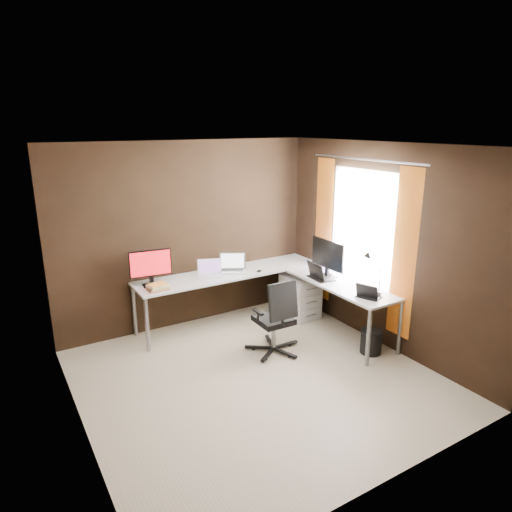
{
  "coord_description": "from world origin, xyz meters",
  "views": [
    {
      "loc": [
        -2.31,
        -3.79,
        2.71
      ],
      "look_at": [
        0.56,
        0.95,
        1.09
      ],
      "focal_mm": 32.0,
      "sensor_mm": 36.0,
      "label": 1
    }
  ],
  "objects": [
    {
      "name": "room",
      "position": [
        0.34,
        0.07,
        1.28
      ],
      "size": [
        3.6,
        3.6,
        2.5
      ],
      "color": "#B6AA8D",
      "rests_on": "ground"
    },
    {
      "name": "desk",
      "position": [
        0.84,
        1.04,
        0.68
      ],
      "size": [
        2.65,
        2.25,
        0.73
      ],
      "color": "white",
      "rests_on": "ground"
    },
    {
      "name": "drawer_pedestal",
      "position": [
        1.43,
        1.15,
        0.3
      ],
      "size": [
        0.42,
        0.5,
        0.6
      ],
      "primitive_type": "cube",
      "color": "white",
      "rests_on": "ground"
    },
    {
      "name": "monitor_left",
      "position": [
        -0.62,
        1.56,
        0.99
      ],
      "size": [
        0.53,
        0.17,
        0.46
      ],
      "rotation": [
        0.0,
        0.0,
        -0.11
      ],
      "color": "black",
      "rests_on": "desk"
    },
    {
      "name": "monitor_right",
      "position": [
        1.5,
        0.67,
        1.01
      ],
      "size": [
        0.15,
        0.61,
        0.5
      ],
      "rotation": [
        0.0,
        0.0,
        1.58
      ],
      "color": "black",
      "rests_on": "desk"
    },
    {
      "name": "laptop_white",
      "position": [
        0.18,
        1.51,
        0.78
      ],
      "size": [
        0.38,
        0.32,
        0.21
      ],
      "rotation": [
        0.0,
        0.0,
        -0.36
      ],
      "color": "white",
      "rests_on": "desk"
    },
    {
      "name": "laptop_silver",
      "position": [
        0.53,
        1.54,
        0.78
      ],
      "size": [
        0.44,
        0.41,
        0.24
      ],
      "rotation": [
        0.0,
        0.0,
        -0.53
      ],
      "color": "silver",
      "rests_on": "desk"
    },
    {
      "name": "laptop_black_big",
      "position": [
        1.35,
        0.64,
        0.78
      ],
      "size": [
        0.27,
        0.36,
        0.23
      ],
      "rotation": [
        0.0,
        0.0,
        1.49
      ],
      "color": "black",
      "rests_on": "desk"
    },
    {
      "name": "laptop_black_small",
      "position": [
        1.41,
        -0.19,
        0.77
      ],
      "size": [
        0.28,
        0.32,
        0.18
      ],
      "rotation": [
        0.0,
        0.0,
        1.94
      ],
      "color": "black",
      "rests_on": "desk"
    },
    {
      "name": "book_stack",
      "position": [
        -0.61,
        1.34,
        0.77
      ],
      "size": [
        0.26,
        0.22,
        0.08
      ],
      "rotation": [
        0.0,
        0.0,
        0.09
      ],
      "color": "tan",
      "rests_on": "desk"
    },
    {
      "name": "mouse_left",
      "position": [
        -0.5,
        1.32,
        0.74
      ],
      "size": [
        0.08,
        0.05,
        0.03
      ],
      "primitive_type": "ellipsoid",
      "rotation": [
        0.0,
        0.0,
        0.06
      ],
      "color": "black",
      "rests_on": "desk"
    },
    {
      "name": "mouse_corner",
      "position": [
        0.83,
        1.3,
        0.74
      ],
      "size": [
        0.09,
        0.07,
        0.03
      ],
      "primitive_type": "ellipsoid",
      "rotation": [
        0.0,
        0.0,
        0.37
      ],
      "color": "black",
      "rests_on": "desk"
    },
    {
      "name": "desk_lamp",
      "position": [
        1.51,
        -0.14,
        1.06
      ],
      "size": [
        0.18,
        0.21,
        0.53
      ],
      "rotation": [
        0.0,
        0.0,
        0.09
      ],
      "color": "slate",
      "rests_on": "desk"
    },
    {
      "name": "office_chair",
      "position": [
        0.51,
        0.41,
        0.28
      ],
      "size": [
        0.53,
        0.53,
        0.95
      ],
      "rotation": [
        0.0,
        0.0,
        -0.01
      ],
      "color": "black",
      "rests_on": "ground"
    },
    {
      "name": "wastebasket",
      "position": [
        1.5,
        -0.21,
        0.15
      ],
      "size": [
        0.31,
        0.31,
        0.3
      ],
      "primitive_type": "cylinder",
      "rotation": [
        0.0,
        0.0,
        -0.24
      ],
      "color": "black",
      "rests_on": "ground"
    }
  ]
}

